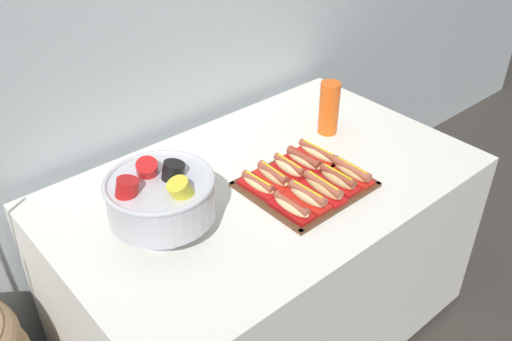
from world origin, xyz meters
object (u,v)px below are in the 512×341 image
(hot_dog_4, at_px, (352,172))
(hot_dog_7, at_px, (289,168))
(hot_dog_3, at_px, (338,179))
(serving_tray, at_px, (305,185))
(hot_dog_9, at_px, (318,154))
(punch_bowl, at_px, (161,197))
(hot_dog_0, at_px, (292,207))
(hot_dog_5, at_px, (258,185))
(hot_dog_8, at_px, (304,160))
(hot_dog_2, at_px, (323,188))
(buffet_table, at_px, (265,257))
(hot_dog_1, at_px, (308,197))
(hot_dog_6, at_px, (274,176))
(cup_stack, at_px, (329,108))

(hot_dog_4, relative_size, hot_dog_7, 1.12)
(hot_dog_3, bearing_deg, serving_tray, 132.85)
(hot_dog_9, bearing_deg, punch_bowl, 177.76)
(hot_dog_4, xyz_separation_m, hot_dog_9, (-0.00, 0.16, -0.00))
(hot_dog_3, bearing_deg, hot_dog_7, 115.02)
(hot_dog_0, xyz_separation_m, punch_bowl, (-0.37, 0.19, 0.11))
(hot_dog_5, distance_m, hot_dog_7, 0.15)
(hot_dog_8, bearing_deg, hot_dog_3, -89.42)
(hot_dog_2, bearing_deg, hot_dog_9, 48.31)
(buffet_table, bearing_deg, hot_dog_8, -13.31)
(hot_dog_1, distance_m, hot_dog_2, 0.08)
(buffet_table, xyz_separation_m, punch_bowl, (-0.44, -0.01, 0.52))
(buffet_table, bearing_deg, hot_dog_3, -52.25)
(hot_dog_4, bearing_deg, hot_dog_6, 144.33)
(hot_dog_1, distance_m, cup_stack, 0.51)
(hot_dog_3, relative_size, hot_dog_6, 0.97)
(hot_dog_4, height_order, cup_stack, cup_stack)
(hot_dog_3, height_order, hot_dog_9, hot_dog_3)
(serving_tray, bearing_deg, hot_dog_1, -131.69)
(serving_tray, distance_m, hot_dog_4, 0.17)
(serving_tray, height_order, cup_stack, cup_stack)
(buffet_table, relative_size, hot_dog_5, 9.58)
(hot_dog_2, distance_m, punch_bowl, 0.56)
(serving_tray, xyz_separation_m, hot_dog_3, (0.08, -0.08, 0.03))
(hot_dog_1, distance_m, punch_bowl, 0.50)
(hot_dog_0, distance_m, cup_stack, 0.57)
(hot_dog_2, bearing_deg, hot_dog_3, 0.58)
(hot_dog_1, height_order, hot_dog_3, same)
(hot_dog_7, bearing_deg, hot_dog_5, -179.42)
(hot_dog_1, xyz_separation_m, punch_bowl, (-0.44, 0.19, 0.11))
(hot_dog_2, bearing_deg, hot_dog_5, 132.85)
(hot_dog_7, bearing_deg, hot_dog_2, -89.42)
(serving_tray, height_order, hot_dog_3, hot_dog_3)
(hot_dog_1, relative_size, hot_dog_2, 0.91)
(hot_dog_6, relative_size, punch_bowl, 0.50)
(serving_tray, relative_size, hot_dog_9, 2.20)
(hot_dog_1, relative_size, cup_stack, 0.75)
(hot_dog_1, bearing_deg, serving_tray, 48.31)
(hot_dog_0, bearing_deg, hot_dog_6, 66.13)
(hot_dog_1, height_order, cup_stack, cup_stack)
(hot_dog_0, bearing_deg, hot_dog_3, 0.58)
(hot_dog_9, bearing_deg, cup_stack, 33.88)
(hot_dog_7, bearing_deg, hot_dog_6, -179.42)
(serving_tray, height_order, hot_dog_1, hot_dog_1)
(serving_tray, relative_size, hot_dog_4, 2.38)
(hot_dog_9, bearing_deg, hot_dog_0, -150.61)
(serving_tray, distance_m, hot_dog_0, 0.17)
(hot_dog_5, relative_size, hot_dog_7, 1.06)
(hot_dog_1, bearing_deg, hot_dog_8, 48.31)
(hot_dog_6, xyz_separation_m, punch_bowl, (-0.44, 0.03, 0.11))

